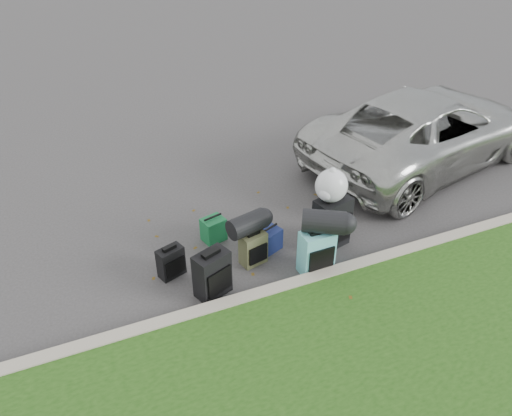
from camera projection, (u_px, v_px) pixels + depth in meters
name	position (u px, v px, depth m)	size (l,w,h in m)	color
ground	(268.00, 245.00, 7.24)	(120.00, 120.00, 0.00)	#383535
curb	(299.00, 284.00, 6.44)	(120.00, 0.18, 0.15)	#9E937F
suv	(426.00, 129.00, 8.98)	(2.21, 4.81, 1.33)	#B7B7B2
suitcase_small_black	(171.00, 262.00, 6.59)	(0.34, 0.19, 0.43)	black
suitcase_large_black_left	(212.00, 274.00, 6.24)	(0.44, 0.26, 0.63)	black
suitcase_olive	(253.00, 248.00, 6.80)	(0.35, 0.22, 0.48)	#404228
suitcase_teal	(316.00, 252.00, 6.61)	(0.44, 0.26, 0.63)	teal
suitcase_large_black_right	(331.00, 222.00, 7.06)	(0.51, 0.31, 0.77)	black
tote_green	(213.00, 229.00, 7.26)	(0.32, 0.25, 0.36)	#166534
tote_navy	(270.00, 240.00, 7.08)	(0.31, 0.24, 0.33)	navy
duffel_left	(248.00, 224.00, 6.61)	(0.28, 0.28, 0.53)	black
duffel_right	(324.00, 222.00, 6.37)	(0.31, 0.31, 0.55)	black
trash_bag	(331.00, 186.00, 6.72)	(0.45, 0.45, 0.45)	white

